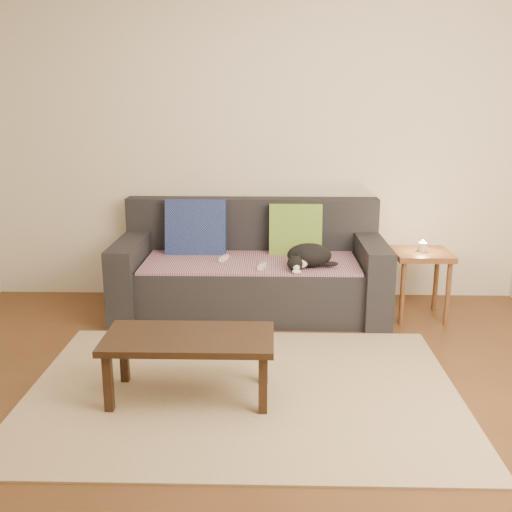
{
  "coord_description": "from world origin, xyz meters",
  "views": [
    {
      "loc": [
        0.16,
        -3.04,
        1.64
      ],
      "look_at": [
        0.05,
        1.2,
        0.55
      ],
      "focal_mm": 42.0,
      "sensor_mm": 36.0,
      "label": 1
    }
  ],
  "objects_px": {
    "sofa": "(251,273)",
    "coffee_table": "(189,344)",
    "cat": "(308,256)",
    "wii_remote_a": "(224,258)",
    "side_table": "(421,263)",
    "wii_remote_b": "(262,266)"
  },
  "relations": [
    {
      "from": "sofa",
      "to": "wii_remote_b",
      "type": "bearing_deg",
      "value": -73.21
    },
    {
      "from": "wii_remote_a",
      "to": "wii_remote_b",
      "type": "height_order",
      "value": "same"
    },
    {
      "from": "wii_remote_a",
      "to": "wii_remote_b",
      "type": "relative_size",
      "value": 1.0
    },
    {
      "from": "sofa",
      "to": "coffee_table",
      "type": "height_order",
      "value": "sofa"
    },
    {
      "from": "wii_remote_a",
      "to": "side_table",
      "type": "bearing_deg",
      "value": -77.31
    },
    {
      "from": "wii_remote_b",
      "to": "side_table",
      "type": "xyz_separation_m",
      "value": [
        1.23,
        0.18,
        -0.02
      ]
    },
    {
      "from": "cat",
      "to": "wii_remote_a",
      "type": "bearing_deg",
      "value": 147.36
    },
    {
      "from": "wii_remote_b",
      "to": "side_table",
      "type": "distance_m",
      "value": 1.24
    },
    {
      "from": "side_table",
      "to": "sofa",
      "type": "bearing_deg",
      "value": 174.48
    },
    {
      "from": "sofa",
      "to": "wii_remote_b",
      "type": "relative_size",
      "value": 14.0
    },
    {
      "from": "sofa",
      "to": "coffee_table",
      "type": "relative_size",
      "value": 2.21
    },
    {
      "from": "cat",
      "to": "side_table",
      "type": "height_order",
      "value": "cat"
    },
    {
      "from": "wii_remote_b",
      "to": "coffee_table",
      "type": "distance_m",
      "value": 1.27
    },
    {
      "from": "sofa",
      "to": "cat",
      "type": "bearing_deg",
      "value": -31.1
    },
    {
      "from": "sofa",
      "to": "wii_remote_a",
      "type": "height_order",
      "value": "sofa"
    },
    {
      "from": "sofa",
      "to": "cat",
      "type": "relative_size",
      "value": 5.05
    },
    {
      "from": "cat",
      "to": "coffee_table",
      "type": "height_order",
      "value": "cat"
    },
    {
      "from": "cat",
      "to": "coffee_table",
      "type": "bearing_deg",
      "value": -137.5
    },
    {
      "from": "sofa",
      "to": "wii_remote_a",
      "type": "distance_m",
      "value": 0.27
    },
    {
      "from": "wii_remote_a",
      "to": "side_table",
      "type": "height_order",
      "value": "side_table"
    },
    {
      "from": "cat",
      "to": "coffee_table",
      "type": "distance_m",
      "value": 1.46
    },
    {
      "from": "wii_remote_b",
      "to": "coffee_table",
      "type": "xyz_separation_m",
      "value": [
        -0.39,
        -1.2,
        -0.12
      ]
    }
  ]
}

